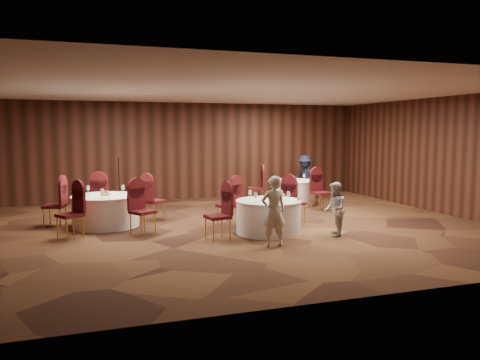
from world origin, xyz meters
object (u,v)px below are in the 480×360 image
object	(u,v)px
table_main	(269,216)
woman_b	(335,209)
table_right	(294,192)
woman_a	(273,211)
man_c	(305,177)
table_left	(106,211)
mic_stand	(119,193)

from	to	relation	value
table_main	woman_b	bearing A→B (deg)	-29.59
table_right	woman_a	xyz separation A→B (m)	(-2.65, -4.83, 0.32)
table_right	man_c	world-z (taller)	man_c
table_main	table_left	distance (m)	3.92
woman_b	man_c	xyz separation A→B (m)	(1.85, 5.25, 0.14)
table_left	mic_stand	size ratio (longest dim) A/B	1.08
mic_stand	woman_b	bearing A→B (deg)	-53.24
table_left	table_right	bearing A→B (deg)	17.15
table_right	woman_a	size ratio (longest dim) A/B	0.97
table_right	man_c	distance (m)	1.23
woman_a	table_left	bearing A→B (deg)	-44.63
table_right	woman_a	world-z (taller)	woman_a
table_main	man_c	distance (m)	5.51
table_main	woman_b	distance (m)	1.46
table_left	woman_a	size ratio (longest dim) A/B	1.13
table_main	mic_stand	world-z (taller)	mic_stand
table_right	woman_a	distance (m)	5.52
table_main	table_left	world-z (taller)	same
table_right	woman_a	bearing A→B (deg)	-118.75
woman_a	mic_stand	bearing A→B (deg)	-66.52
table_right	table_main	bearing A→B (deg)	-121.96
table_left	man_c	xyz separation A→B (m)	(6.52, 2.62, 0.36)
table_main	table_right	xyz separation A→B (m)	(2.30, 3.68, 0.00)
man_c	woman_b	bearing A→B (deg)	-45.09
woman_b	man_c	world-z (taller)	man_c
table_left	woman_a	world-z (taller)	woman_a
mic_stand	woman_b	size ratio (longest dim) A/B	1.25
table_left	table_main	bearing A→B (deg)	-29.32
mic_stand	man_c	world-z (taller)	mic_stand
table_right	mic_stand	xyz separation A→B (m)	(-5.20, 1.18, 0.04)
man_c	table_main	bearing A→B (deg)	-60.04
mic_stand	table_right	bearing A→B (deg)	-12.76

